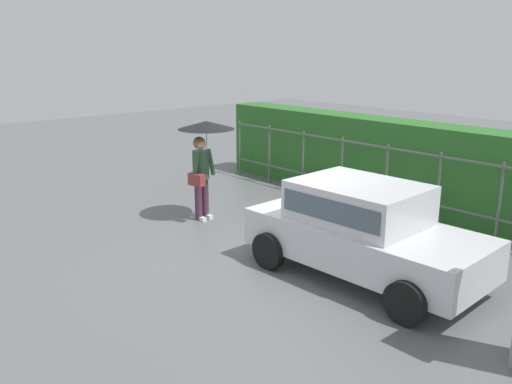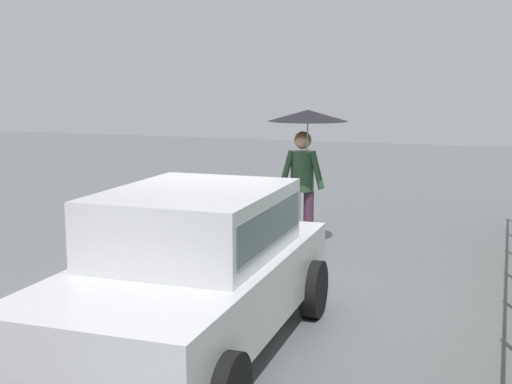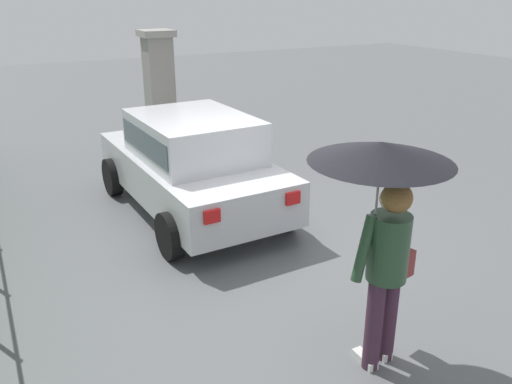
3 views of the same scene
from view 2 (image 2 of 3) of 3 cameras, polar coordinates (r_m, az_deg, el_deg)
The scene contains 3 objects.
ground_plane at distance 7.65m, azimuth -2.63°, elevation -9.13°, with size 40.00×40.00×0.00m, color slate.
car at distance 6.07m, azimuth -5.50°, elevation -6.18°, with size 3.79×1.97×1.48m.
pedestrian at distance 9.59m, azimuth 4.19°, elevation 4.11°, with size 1.14×1.14×2.04m.
Camera 2 is at (6.65, 2.90, 2.43)m, focal length 46.72 mm.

